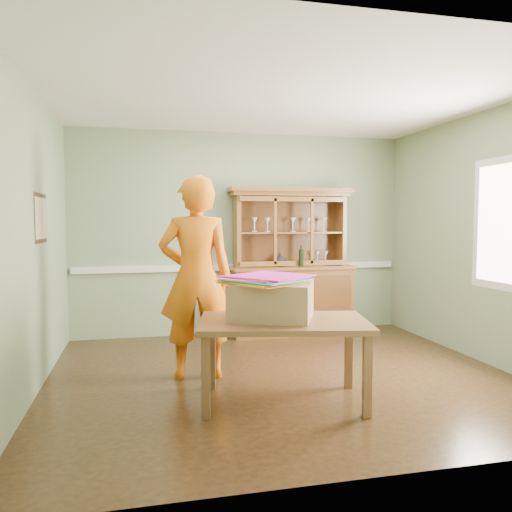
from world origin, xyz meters
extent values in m
plane|color=#492F17|center=(0.00, 0.00, 0.00)|extent=(4.50, 4.50, 0.00)
plane|color=white|center=(0.00, 0.00, 2.70)|extent=(4.50, 4.50, 0.00)
plane|color=gray|center=(0.00, 2.00, 1.35)|extent=(4.50, 0.00, 4.50)
plane|color=gray|center=(-2.25, 0.00, 1.35)|extent=(0.00, 4.00, 4.00)
plane|color=gray|center=(2.25, 0.00, 1.35)|extent=(0.00, 4.00, 4.00)
plane|color=gray|center=(0.00, -2.00, 1.35)|extent=(4.50, 0.00, 4.50)
cube|color=white|center=(0.00, 1.98, 0.90)|extent=(4.41, 0.05, 0.08)
cube|color=black|center=(-2.23, 0.30, 1.55)|extent=(0.03, 0.60, 0.46)
cube|color=#C6B891|center=(-2.22, 0.30, 1.55)|extent=(0.01, 0.52, 0.38)
cube|color=white|center=(2.23, -0.30, 1.50)|extent=(0.03, 0.96, 1.36)
cube|color=white|center=(2.22, -0.30, 1.50)|extent=(0.01, 0.80, 1.20)
cube|color=brown|center=(0.63, 1.76, 0.44)|extent=(1.60, 0.49, 0.89)
cube|color=brown|center=(0.63, 1.75, 0.91)|extent=(1.65, 0.54, 0.04)
cube|color=brown|center=(0.63, 1.98, 1.39)|extent=(1.51, 0.04, 0.93)
cube|color=brown|center=(-0.10, 1.83, 1.39)|extent=(0.05, 0.34, 0.93)
cube|color=brown|center=(1.35, 1.83, 1.39)|extent=(0.05, 0.34, 0.93)
cube|color=brown|center=(0.63, 1.83, 1.88)|extent=(1.60, 0.39, 0.05)
cube|color=brown|center=(0.63, 1.81, 1.94)|extent=(1.67, 0.43, 0.05)
cube|color=brown|center=(0.63, 1.83, 1.37)|extent=(1.40, 0.29, 0.02)
imported|color=#B2B2B7|center=(0.49, 1.83, 1.01)|extent=(0.16, 0.16, 0.17)
imported|color=gold|center=(0.23, 1.83, 0.95)|extent=(0.19, 0.19, 0.05)
cylinder|color=black|center=(0.72, 1.60, 1.07)|extent=(0.06, 0.06, 0.28)
cube|color=brown|center=(-0.19, -0.68, 0.68)|extent=(1.54, 1.10, 0.05)
cube|color=brown|center=(-0.87, -0.89, 0.33)|extent=(0.08, 0.08, 0.65)
cube|color=brown|center=(-0.73, -0.21, 0.33)|extent=(0.08, 0.08, 0.65)
cube|color=brown|center=(0.35, -1.14, 0.33)|extent=(0.08, 0.08, 0.65)
cube|color=brown|center=(0.49, -0.46, 0.33)|extent=(0.08, 0.08, 0.65)
cube|color=#9B7C50|center=(-0.27, -0.60, 0.85)|extent=(0.82, 0.76, 0.31)
cube|color=orange|center=(-0.32, -0.60, 1.01)|extent=(0.79, 0.79, 0.01)
cube|color=yellow|center=(-0.32, -0.60, 1.02)|extent=(0.79, 0.79, 0.01)
cube|color=#57CA3B|center=(-0.32, -0.60, 1.03)|extent=(0.79, 0.79, 0.01)
cube|color=#32C7ED|center=(-0.32, -0.60, 1.04)|extent=(0.79, 0.79, 0.01)
cube|color=#FF78DC|center=(-0.32, -0.60, 1.05)|extent=(0.79, 0.79, 0.01)
cube|color=#EB2476|center=(-0.32, -0.60, 1.06)|extent=(0.79, 0.79, 0.01)
cube|color=#E923AE|center=(-0.32, -0.60, 1.07)|extent=(0.79, 0.79, 0.01)
imported|color=orange|center=(-0.82, 0.17, 0.98)|extent=(0.74, 0.52, 1.96)
camera|label=1|loc=(-1.34, -4.63, 1.52)|focal=35.00mm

